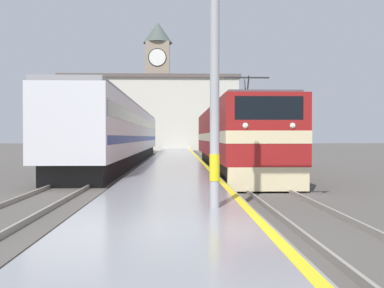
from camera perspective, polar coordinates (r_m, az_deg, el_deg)
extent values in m
plane|color=#514C47|center=(37.70, -2.13, -2.03)|extent=(200.00, 200.00, 0.00)
cube|color=gray|center=(32.69, -2.18, -2.18)|extent=(3.80, 140.00, 0.34)
cube|color=yellow|center=(32.72, 0.89, -1.87)|extent=(0.20, 140.00, 0.00)
cube|color=#514C47|center=(32.84, 3.54, -2.45)|extent=(2.83, 140.00, 0.02)
cube|color=gray|center=(32.78, 2.29, -2.31)|extent=(0.07, 140.00, 0.14)
cube|color=gray|center=(32.91, 4.79, -2.30)|extent=(0.07, 140.00, 0.14)
cube|color=#514C47|center=(32.95, -8.80, -2.45)|extent=(2.84, 140.00, 0.02)
cube|color=gray|center=(33.04, -10.04, -2.30)|extent=(0.07, 140.00, 0.14)
cube|color=gray|center=(32.86, -7.56, -2.31)|extent=(0.07, 140.00, 0.14)
cube|color=black|center=(25.10, 5.20, -2.47)|extent=(2.46, 18.26, 0.90)
cube|color=maroon|center=(25.05, 5.21, 1.46)|extent=(2.90, 19.85, 2.54)
cube|color=beige|center=(25.05, 5.21, 0.88)|extent=(2.92, 19.87, 0.44)
cube|color=beige|center=(15.46, 9.63, -4.41)|extent=(2.76, 0.30, 0.81)
cube|color=black|center=(15.34, 9.72, 4.52)|extent=(2.32, 0.12, 0.80)
sphere|color=white|center=(15.13, 6.79, 2.32)|extent=(0.20, 0.20, 0.20)
sphere|color=white|center=(15.45, 12.65, 2.28)|extent=(0.20, 0.20, 0.20)
cube|color=#4C4C51|center=(25.10, 5.21, 4.50)|extent=(2.61, 18.86, 0.12)
cylinder|color=#333333|center=(19.91, 7.09, 7.07)|extent=(0.06, 0.63, 1.03)
cylinder|color=#333333|center=(20.59, 6.79, 6.86)|extent=(0.06, 0.63, 1.03)
cube|color=#262626|center=(20.31, 6.94, 8.37)|extent=(2.03, 0.08, 0.06)
cube|color=black|center=(33.81, -8.62, -1.61)|extent=(2.46, 33.70, 0.90)
cube|color=silver|center=(33.78, -8.62, 1.71)|extent=(2.90, 35.10, 3.02)
cube|color=black|center=(33.79, -8.63, 2.74)|extent=(2.92, 34.40, 0.64)
cube|color=navy|center=(33.77, -8.62, 0.69)|extent=(2.92, 34.40, 0.36)
cube|color=gray|center=(33.84, -8.63, 4.44)|extent=(2.67, 35.10, 0.20)
cylinder|color=#9E9EA3|center=(10.23, 2.90, 13.16)|extent=(0.21, 0.21, 7.50)
cylinder|color=yellow|center=(10.02, 2.88, -2.99)|extent=(0.23, 0.23, 0.60)
cube|color=gray|center=(78.65, -4.35, 6.13)|extent=(4.03, 4.03, 18.23)
cylinder|color=black|center=(77.47, -4.42, 10.91)|extent=(3.12, 0.06, 3.12)
cylinder|color=white|center=(77.44, -4.43, 10.91)|extent=(2.82, 0.10, 2.82)
cone|color=#47514C|center=(80.39, -4.36, 13.91)|extent=(5.03, 5.03, 3.62)
cube|color=beige|center=(66.85, -5.24, 3.62)|extent=(25.04, 8.36, 10.23)
cube|color=#564C47|center=(67.32, -5.24, 8.19)|extent=(25.64, 8.96, 0.50)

